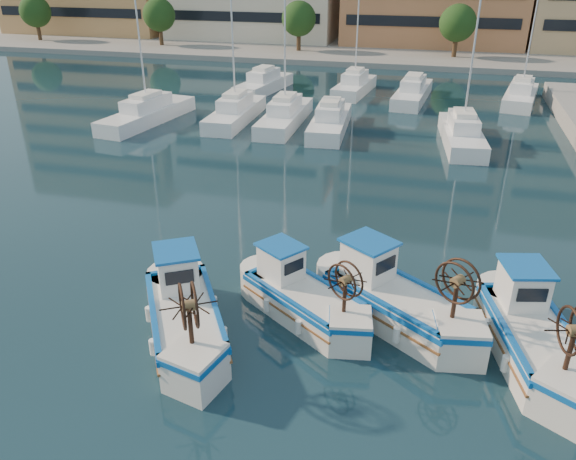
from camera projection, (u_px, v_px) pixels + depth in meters
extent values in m
plane|color=#1A3743|center=(313.00, 333.00, 17.91)|extent=(300.00, 300.00, 0.00)
cube|color=gray|center=(423.00, 42.00, 75.87)|extent=(180.00, 40.00, 0.60)
cylinder|color=#3F2B19|center=(39.00, 33.00, 75.36)|extent=(0.50, 0.50, 3.00)
sphere|color=#244B1A|center=(35.00, 11.00, 74.17)|extent=(4.00, 4.00, 4.00)
cylinder|color=#3F2B19|center=(161.00, 38.00, 71.14)|extent=(0.50, 0.50, 3.00)
sphere|color=#244B1A|center=(159.00, 15.00, 69.95)|extent=(4.00, 4.00, 4.00)
cylinder|color=#3F2B19|center=(299.00, 43.00, 66.92)|extent=(0.50, 0.50, 3.00)
sphere|color=#244B1A|center=(299.00, 19.00, 65.73)|extent=(4.00, 4.00, 4.00)
cylinder|color=#3F2B19|center=(455.00, 49.00, 62.70)|extent=(0.50, 0.50, 3.00)
sphere|color=#244B1A|center=(458.00, 23.00, 61.51)|extent=(4.00, 4.00, 4.00)
cube|color=white|center=(148.00, 116.00, 40.30)|extent=(3.44, 9.50, 1.00)
cylinder|color=silver|center=(139.00, 35.00, 37.88)|extent=(0.12, 0.12, 11.00)
cube|color=white|center=(236.00, 114.00, 40.57)|extent=(2.46, 8.62, 1.00)
cylinder|color=silver|center=(232.00, 35.00, 38.15)|extent=(0.12, 0.12, 11.00)
cube|color=white|center=(285.00, 118.00, 39.72)|extent=(2.42, 9.05, 1.00)
cylinder|color=silver|center=(285.00, 36.00, 37.30)|extent=(0.12, 0.12, 11.00)
cube|color=white|center=(330.00, 123.00, 38.39)|extent=(2.80, 8.34, 1.00)
cube|color=white|center=(462.00, 136.00, 35.66)|extent=(3.07, 8.39, 1.00)
cylinder|color=silver|center=(474.00, 46.00, 33.24)|extent=(0.12, 0.12, 11.00)
cube|color=white|center=(264.00, 86.00, 49.61)|extent=(3.36, 8.27, 1.00)
cube|color=white|center=(354.00, 88.00, 48.80)|extent=(2.93, 7.69, 1.00)
cylinder|color=silver|center=(358.00, 21.00, 46.38)|extent=(0.12, 0.12, 11.00)
cube|color=white|center=(412.00, 94.00, 46.46)|extent=(2.89, 9.14, 1.00)
cube|color=white|center=(520.00, 97.00, 45.48)|extent=(3.52, 8.14, 1.00)
cylinder|color=silver|center=(533.00, 26.00, 43.06)|extent=(0.12, 0.12, 11.00)
cube|color=silver|center=(185.00, 323.00, 17.42)|extent=(4.10, 4.98, 1.16)
cube|color=#0C53A7|center=(184.00, 311.00, 17.23)|extent=(4.23, 5.13, 0.18)
cube|color=blue|center=(184.00, 313.00, 17.26)|extent=(3.49, 4.36, 0.07)
cube|color=white|center=(177.00, 269.00, 18.04)|extent=(1.78, 1.85, 1.21)
cube|color=#0C53A7|center=(175.00, 251.00, 17.75)|extent=(2.01, 2.08, 0.09)
cylinder|color=#331E14|center=(191.00, 327.00, 15.18)|extent=(0.13, 0.13, 1.28)
cylinder|color=brown|center=(189.00, 306.00, 14.88)|extent=(0.46, 0.45, 0.31)
torus|color=#331E14|center=(182.00, 307.00, 14.84)|extent=(0.74, 1.14, 1.29)
torus|color=#331E14|center=(195.00, 305.00, 14.92)|extent=(0.74, 1.14, 1.29)
cube|color=silver|center=(304.00, 303.00, 18.48)|extent=(4.44, 3.84, 1.04)
cube|color=#0C53A7|center=(304.00, 293.00, 18.30)|extent=(4.57, 3.95, 0.16)
cube|color=blue|center=(304.00, 295.00, 18.33)|extent=(3.87, 3.28, 0.06)
cube|color=white|center=(281.00, 262.00, 18.83)|extent=(1.68, 1.63, 1.09)
cube|color=#0C53A7|center=(281.00, 246.00, 18.56)|extent=(1.89, 1.84, 0.08)
cylinder|color=#331E14|center=(344.00, 298.00, 16.77)|extent=(0.12, 0.12, 1.15)
cylinder|color=brown|center=(345.00, 281.00, 16.50)|extent=(0.41, 0.42, 0.28)
torus|color=#331E14|center=(342.00, 282.00, 16.41)|extent=(0.99, 0.72, 1.16)
torus|color=#331E14|center=(349.00, 279.00, 16.59)|extent=(0.99, 0.72, 1.16)
cube|color=silver|center=(397.00, 307.00, 18.15)|extent=(5.01, 4.32, 1.17)
cube|color=#0C53A7|center=(398.00, 296.00, 17.95)|extent=(5.16, 4.45, 0.18)
cube|color=blue|center=(398.00, 298.00, 17.99)|extent=(4.37, 3.69, 0.07)
cube|color=white|center=(368.00, 260.00, 18.54)|extent=(1.89, 1.84, 1.23)
cube|color=#0C53A7|center=(370.00, 242.00, 18.25)|extent=(2.13, 2.07, 0.09)
cylinder|color=#331E14|center=(454.00, 302.00, 16.23)|extent=(0.13, 0.13, 1.30)
cylinder|color=brown|center=(458.00, 281.00, 15.92)|extent=(0.46, 0.47, 0.31)
torus|color=#331E14|center=(454.00, 283.00, 15.83)|extent=(1.12, 0.81, 1.31)
torus|color=#331E14|center=(461.00, 279.00, 16.02)|extent=(1.12, 0.81, 1.31)
cube|color=silver|center=(531.00, 343.00, 16.51)|extent=(3.03, 4.93, 1.15)
cube|color=#0C53A7|center=(534.00, 331.00, 16.32)|extent=(3.12, 5.08, 0.17)
cube|color=blue|center=(534.00, 333.00, 16.35)|extent=(2.50, 4.38, 0.07)
cube|color=white|center=(523.00, 285.00, 17.17)|extent=(1.51, 1.67, 1.20)
cube|color=#0C53A7|center=(527.00, 267.00, 16.88)|extent=(1.71, 1.87, 0.09)
cylinder|color=#331E14|center=(569.00, 353.00, 14.21)|extent=(0.13, 0.13, 1.27)
cylinder|color=brown|center=(575.00, 331.00, 13.91)|extent=(0.41, 0.38, 0.31)
torus|color=#331E14|center=(569.00, 331.00, 13.92)|extent=(0.39, 1.26, 1.28)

